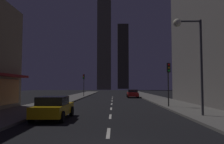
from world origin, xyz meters
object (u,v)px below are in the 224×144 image
at_px(fire_hydrant_far_left, 66,99).
at_px(car_parked_near, 53,108).
at_px(traffic_light_near_right, 168,75).
at_px(car_parked_far, 133,93).
at_px(traffic_light_far_left, 84,80).
at_px(street_lamp_right, 189,43).

bearing_deg(fire_hydrant_far_left, car_parked_near, -80.84).
xyz_separation_m(fire_hydrant_far_left, traffic_light_near_right, (11.40, -7.22, 2.74)).
distance_m(car_parked_far, traffic_light_far_left, 9.73).
relative_size(car_parked_near, traffic_light_near_right, 1.01).
bearing_deg(car_parked_far, traffic_light_near_right, -84.07).
bearing_deg(traffic_light_far_left, fire_hydrant_far_left, -91.70).
bearing_deg(street_lamp_right, fire_hydrant_far_left, 130.03).
height_order(car_parked_near, car_parked_far, same).
bearing_deg(traffic_light_near_right, traffic_light_far_left, 117.98).
relative_size(car_parked_far, traffic_light_near_right, 1.01).
xyz_separation_m(traffic_light_far_left, street_lamp_right, (10.88, -26.92, 1.87)).
xyz_separation_m(fire_hydrant_far_left, street_lamp_right, (11.28, -13.43, 4.61)).
height_order(car_parked_near, traffic_light_far_left, traffic_light_far_left).
bearing_deg(car_parked_near, fire_hydrant_far_left, 99.16).
height_order(traffic_light_near_right, street_lamp_right, street_lamp_right).
height_order(car_parked_far, fire_hydrant_far_left, car_parked_far).
distance_m(car_parked_near, car_parked_far, 26.34).
relative_size(traffic_light_near_right, traffic_light_far_left, 1.00).
distance_m(fire_hydrant_far_left, traffic_light_far_left, 13.77).
distance_m(car_parked_far, fire_hydrant_far_left, 14.59).
bearing_deg(street_lamp_right, car_parked_near, -174.71).
xyz_separation_m(car_parked_near, traffic_light_near_right, (9.10, 7.04, 2.45)).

